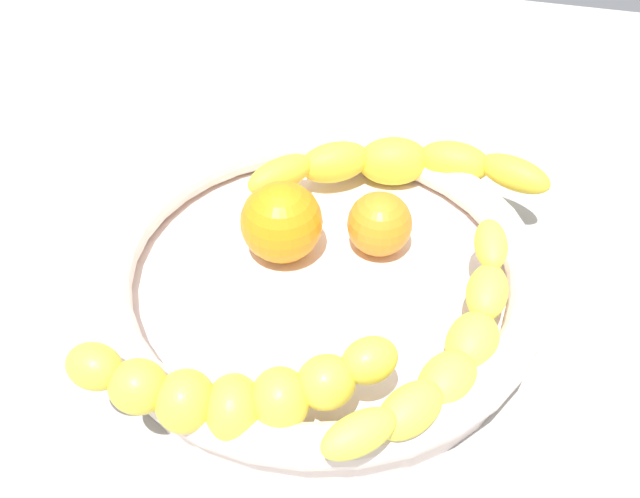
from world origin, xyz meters
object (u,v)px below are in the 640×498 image
object	(u,v)px
orange_front	(282,222)
banana_draped_right	(395,165)
banana_draped_left	(451,349)
banana_arching_top	(233,391)
orange_mid_left	(380,224)
fruit_bowl	(320,275)

from	to	relation	value
orange_front	banana_draped_right	bearing A→B (deg)	-34.29
banana_draped_left	banana_arching_top	size ratio (longest dim) A/B	1.11
banana_arching_top	banana_draped_left	bearing A→B (deg)	-61.43
orange_front	orange_mid_left	bearing A→B (deg)	-71.42
banana_draped_right	banana_draped_left	bearing A→B (deg)	-159.73
banana_draped_right	banana_arching_top	size ratio (longest dim) A/B	1.24
banana_draped_left	orange_front	distance (cm)	16.44
banana_arching_top	orange_mid_left	world-z (taller)	banana_arching_top
banana_draped_left	banana_arching_top	xyz separation A→B (cm)	(-6.63, 12.17, 0.14)
orange_mid_left	banana_draped_right	bearing A→B (deg)	1.55
banana_draped_left	banana_arching_top	bearing A→B (deg)	118.57
banana_draped_left	orange_mid_left	xyz separation A→B (cm)	(11.20, 6.78, -0.52)
fruit_bowl	orange_front	size ratio (longest dim) A/B	5.28
fruit_bowl	banana_draped_left	xyz separation A→B (cm)	(-6.82, -10.35, 2.69)
fruit_bowl	banana_arching_top	bearing A→B (deg)	172.33
banana_draped_left	banana_draped_right	distance (cm)	20.18
banana_draped_right	banana_arching_top	bearing A→B (deg)	168.54
fruit_bowl	orange_front	bearing A→B (deg)	60.63
orange_mid_left	banana_draped_left	bearing A→B (deg)	-148.81
banana_draped_left	fruit_bowl	bearing A→B (deg)	56.62
banana_draped_left	banana_draped_right	bearing A→B (deg)	20.27
fruit_bowl	orange_mid_left	xyz separation A→B (cm)	(4.37, -3.57, 2.17)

